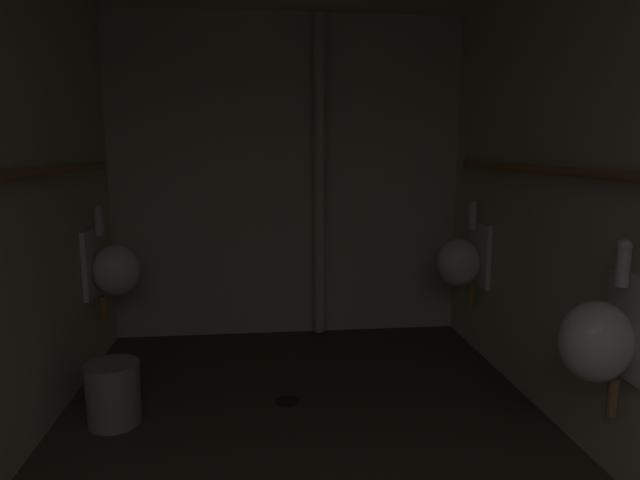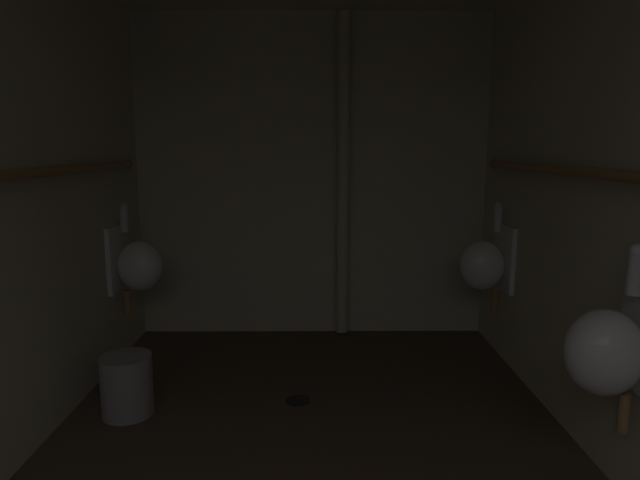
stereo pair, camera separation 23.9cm
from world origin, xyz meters
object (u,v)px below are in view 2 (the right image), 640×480
urinal_right_mid (610,350)px  floor_drain (298,400)px  urinal_left_mid (137,264)px  waste_bin (127,385)px  urinal_right_far (485,264)px  standpipe_back_wall (343,179)px

urinal_right_mid → floor_drain: (-1.24, 0.93, -0.66)m
urinal_left_mid → waste_bin: bearing=-77.7°
urinal_right_mid → floor_drain: 1.68m
urinal_right_far → urinal_left_mid: bearing=179.9°
urinal_left_mid → floor_drain: (1.09, -0.64, -0.66)m
urinal_left_mid → urinal_right_far: same height
urinal_left_mid → floor_drain: bearing=-30.5°
urinal_right_far → waste_bin: bearing=-160.0°
urinal_left_mid → urinal_right_far: (2.33, -0.00, 0.00)m
urinal_right_mid → floor_drain: urinal_right_mid is taller
urinal_left_mid → urinal_right_mid: same height
urinal_right_mid → standpipe_back_wall: (-0.93, 2.05, 0.54)m
waste_bin → urinal_right_far: bearing=20.0°
standpipe_back_wall → floor_drain: (-0.30, -1.12, -1.19)m
standpipe_back_wall → urinal_left_mid: bearing=-161.0°
urinal_left_mid → standpipe_back_wall: size_ratio=0.32×
floor_drain → waste_bin: size_ratio=0.42×
urinal_right_mid → waste_bin: size_ratio=2.29×
urinal_right_mid → standpipe_back_wall: bearing=114.4°
floor_drain → waste_bin: bearing=-170.9°
urinal_right_mid → waste_bin: bearing=160.0°
urinal_right_mid → waste_bin: urinal_right_mid is taller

